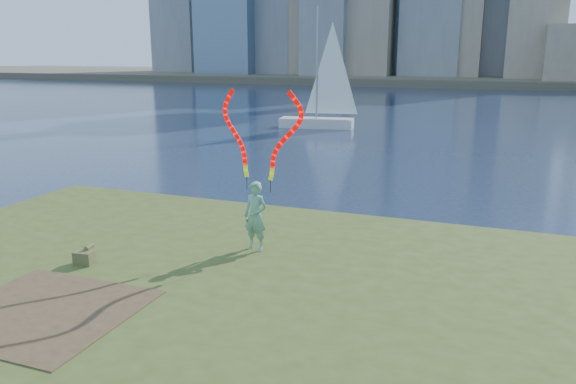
% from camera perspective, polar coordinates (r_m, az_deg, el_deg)
% --- Properties ---
extents(ground, '(320.00, 320.00, 0.00)m').
position_cam_1_polar(ground, '(12.63, -5.51, -10.83)').
color(ground, '#1A2843').
rests_on(ground, ground).
extents(grassy_knoll, '(20.00, 18.00, 0.80)m').
position_cam_1_polar(grassy_knoll, '(10.70, -11.13, -13.90)').
color(grassy_knoll, '#3B4C1B').
rests_on(grassy_knoll, ground).
extents(dirt_patch, '(3.20, 3.00, 0.02)m').
position_cam_1_polar(dirt_patch, '(11.13, -23.65, -11.03)').
color(dirt_patch, '#47331E').
rests_on(dirt_patch, grassy_knoll).
extents(far_shore, '(320.00, 40.00, 1.20)m').
position_cam_1_polar(far_shore, '(105.47, 18.29, 10.88)').
color(far_shore, '#4F4A3A').
rests_on(far_shore, ground).
extents(woman_with_ribbons, '(2.02, 0.54, 4.01)m').
position_cam_1_polar(woman_with_ribbons, '(12.84, -3.25, 0.10)').
color(woman_with_ribbons, '#137D4A').
rests_on(woman_with_ribbons, grassy_knoll).
extents(canvas_bag, '(0.44, 0.49, 0.39)m').
position_cam_1_polar(canvas_bag, '(13.08, -19.98, -6.23)').
color(canvas_bag, '#4C542B').
rests_on(canvas_bag, grassy_knoll).
extents(sailboat, '(5.56, 2.35, 8.34)m').
position_cam_1_polar(sailboat, '(40.14, 3.34, 8.56)').
color(sailboat, silver).
rests_on(sailboat, ground).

